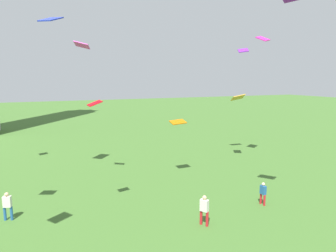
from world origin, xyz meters
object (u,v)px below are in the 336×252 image
(kite_flying_9, at_px, (238,97))
(person_3, at_px, (7,204))
(person_0, at_px, (204,208))
(kite_flying_2, at_px, (243,50))
(kite_flying_5, at_px, (263,39))
(kite_flying_6, at_px, (51,19))
(kite_flying_3, at_px, (82,45))
(person_2, at_px, (263,192))
(kite_flying_1, at_px, (95,103))
(kite_flying_8, at_px, (178,122))

(kite_flying_9, bearing_deg, person_3, 29.79)
(person_0, bearing_deg, kite_flying_2, 103.39)
(kite_flying_5, height_order, kite_flying_6, kite_flying_6)
(kite_flying_3, distance_m, kite_flying_5, 16.97)
(person_2, distance_m, kite_flying_1, 12.41)
(person_2, xyz_separation_m, kite_flying_2, (3.61, 7.35, 10.04))
(person_0, xyz_separation_m, person_2, (5.07, 0.85, -0.14))
(kite_flying_3, height_order, kite_flying_9, kite_flying_3)
(person_3, xyz_separation_m, kite_flying_8, (12.85, 3.25, 3.79))
(person_0, xyz_separation_m, kite_flying_8, (2.42, 8.54, 3.76))
(kite_flying_2, bearing_deg, person_2, -175.40)
(kite_flying_5, relative_size, kite_flying_8, 1.39)
(person_2, height_order, kite_flying_9, kite_flying_9)
(person_2, relative_size, kite_flying_3, 1.29)
(person_2, bearing_deg, kite_flying_2, 152.33)
(kite_flying_6, bearing_deg, kite_flying_2, -60.55)
(person_0, distance_m, kite_flying_9, 19.24)
(kite_flying_3, distance_m, kite_flying_9, 18.84)
(person_0, height_order, kite_flying_3, kite_flying_3)
(person_0, height_order, person_3, person_0)
(kite_flying_5, bearing_deg, kite_flying_1, 166.49)
(person_0, relative_size, kite_flying_5, 1.00)
(kite_flying_5, bearing_deg, kite_flying_9, 49.63)
(person_0, bearing_deg, kite_flying_3, -179.72)
(kite_flying_2, height_order, kite_flying_5, kite_flying_5)
(kite_flying_2, distance_m, kite_flying_5, 3.43)
(person_2, height_order, kite_flying_5, kite_flying_5)
(kite_flying_2, bearing_deg, person_3, 129.42)
(kite_flying_3, bearing_deg, kite_flying_9, 42.00)
(kite_flying_8, bearing_deg, kite_flying_2, 176.66)
(kite_flying_3, bearing_deg, kite_flying_2, 24.00)
(kite_flying_8, bearing_deg, person_2, 108.81)
(person_3, xyz_separation_m, kite_flying_9, (22.90, 8.38, 5.33))
(kite_flying_5, xyz_separation_m, kite_flying_8, (-9.30, -0.63, -7.42))
(person_3, bearing_deg, kite_flying_6, -99.03)
(person_2, distance_m, person_3, 16.13)
(person_2, relative_size, kite_flying_5, 0.86)
(person_2, bearing_deg, kite_flying_9, 148.53)
(kite_flying_9, bearing_deg, person_2, 69.73)
(person_3, relative_size, kite_flying_1, 1.99)
(person_0, bearing_deg, kite_flying_6, -178.33)
(kite_flying_1, relative_size, kite_flying_8, 0.67)
(person_0, relative_size, kite_flying_9, 1.07)
(person_0, xyz_separation_m, person_3, (-10.44, 5.29, -0.04))
(kite_flying_1, xyz_separation_m, kite_flying_8, (7.73, 4.69, -2.20))
(person_3, distance_m, kite_flying_5, 25.13)
(kite_flying_1, bearing_deg, person_3, -22.67)
(kite_flying_9, bearing_deg, kite_flying_8, 36.73)
(kite_flying_2, xyz_separation_m, kite_flying_8, (-6.27, 0.34, -6.14))
(person_2, relative_size, kite_flying_9, 0.92)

